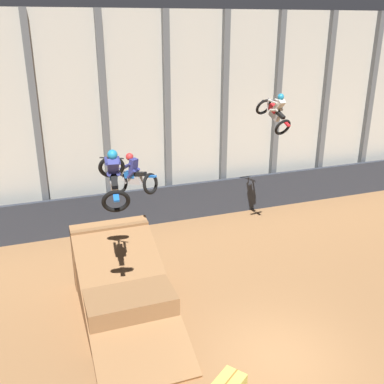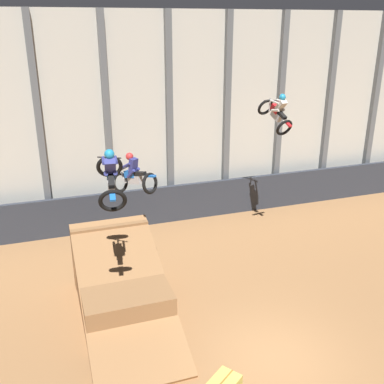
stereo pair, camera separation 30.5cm
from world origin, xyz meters
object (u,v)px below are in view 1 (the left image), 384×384
Objects in this scene: rider_bike_left_air at (113,177)px; rider_bike_right_air at (275,112)px; dirt_ramp at (121,285)px; rider_bike_center_air at (134,177)px.

rider_bike_right_air reaches higher than rider_bike_left_air.
rider_bike_left_air is 8.73m from rider_bike_right_air.
rider_bike_right_air is at bearing 24.03° from dirt_ramp.
rider_bike_right_air is at bearing 38.85° from rider_bike_left_air.
rider_bike_right_air is at bearing -23.77° from rider_bike_center_air.
rider_bike_center_air is at bearing 61.59° from dirt_ramp.
dirt_ramp is 3.37× the size of rider_bike_center_air.
rider_bike_center_air is 0.91× the size of rider_bike_right_air.
dirt_ramp is at bearing -154.76° from rider_bike_center_air.
rider_bike_right_air reaches higher than dirt_ramp.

